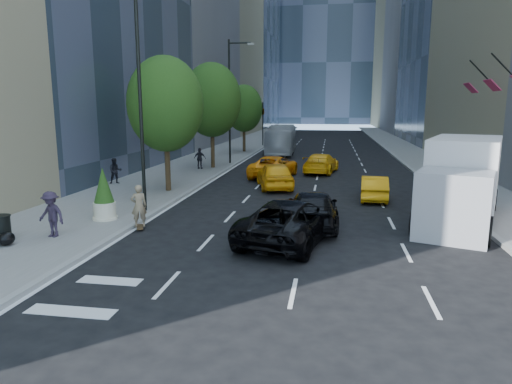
% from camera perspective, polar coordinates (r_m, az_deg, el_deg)
% --- Properties ---
extents(ground, '(160.00, 160.00, 0.00)m').
position_cam_1_polar(ground, '(16.26, 2.30, -6.76)').
color(ground, black).
rests_on(ground, ground).
extents(sidewalk_left, '(6.00, 120.00, 0.15)m').
position_cam_1_polar(sidewalk_left, '(46.93, -4.12, 4.81)').
color(sidewalk_left, slate).
rests_on(sidewalk_left, ground).
extents(sidewalk_right, '(4.00, 120.00, 0.15)m').
position_cam_1_polar(sidewalk_right, '(46.37, 19.44, 4.15)').
color(sidewalk_right, slate).
rests_on(sidewalk_right, ground).
extents(tower_right_far, '(20.00, 24.00, 50.00)m').
position_cam_1_polar(tower_right_far, '(116.91, 20.39, 19.98)').
color(tower_right_far, gray).
rests_on(tower_right_far, ground).
extents(lamp_near, '(2.13, 0.22, 10.00)m').
position_cam_1_polar(lamp_near, '(21.08, -13.91, 12.94)').
color(lamp_near, black).
rests_on(lamp_near, sidewalk_left).
extents(lamp_far, '(2.13, 0.22, 10.00)m').
position_cam_1_polar(lamp_far, '(38.30, -3.08, 12.09)').
color(lamp_far, black).
rests_on(lamp_far, sidewalk_left).
extents(tree_near, '(4.20, 4.20, 7.46)m').
position_cam_1_polar(tree_near, '(26.03, -11.26, 10.71)').
color(tree_near, '#302212').
rests_on(tree_near, sidewalk_left).
extents(tree_mid, '(4.50, 4.50, 7.99)m').
position_cam_1_polar(tree_mid, '(35.58, -5.54, 11.36)').
color(tree_mid, '#302212').
rests_on(tree_mid, sidewalk_left).
extents(tree_far, '(3.90, 3.90, 6.92)m').
position_cam_1_polar(tree_far, '(48.26, -1.52, 10.40)').
color(tree_far, '#302212').
rests_on(tree_far, sidewalk_left).
extents(traffic_signal, '(2.48, 0.53, 5.20)m').
position_cam_1_polar(traffic_signal, '(56.02, 0.87, 10.05)').
color(traffic_signal, black).
rests_on(traffic_signal, sidewalk_left).
extents(facade_flags, '(1.85, 13.30, 2.05)m').
position_cam_1_polar(facade_flags, '(26.90, 29.07, 12.18)').
color(facade_flags, black).
rests_on(facade_flags, ground).
extents(skateboarder, '(0.73, 0.61, 1.70)m').
position_cam_1_polar(skateboarder, '(18.75, -14.41, -2.04)').
color(skateboarder, '#8B7657').
rests_on(skateboarder, ground).
extents(black_sedan_lincoln, '(3.89, 6.09, 1.56)m').
position_cam_1_polar(black_sedan_lincoln, '(16.66, 4.33, -3.56)').
color(black_sedan_lincoln, black).
rests_on(black_sedan_lincoln, ground).
extents(black_sedan_mercedes, '(2.23, 5.07, 1.45)m').
position_cam_1_polar(black_sedan_mercedes, '(18.79, 7.06, -2.15)').
color(black_sedan_mercedes, black).
rests_on(black_sedan_mercedes, ground).
extents(taxi_a, '(2.98, 5.00, 1.59)m').
position_cam_1_polar(taxi_a, '(27.40, 2.39, 2.13)').
color(taxi_a, '#F3A30C').
rests_on(taxi_a, ground).
extents(taxi_b, '(1.60, 3.95, 1.27)m').
position_cam_1_polar(taxi_b, '(24.87, 14.57, 0.54)').
color(taxi_b, orange).
rests_on(taxi_b, ground).
extents(taxi_c, '(3.26, 5.65, 1.48)m').
position_cam_1_polar(taxi_c, '(31.71, 2.25, 3.20)').
color(taxi_c, orange).
rests_on(taxi_c, ground).
extents(taxi_d, '(2.80, 5.20, 1.43)m').
position_cam_1_polar(taxi_d, '(34.11, 8.16, 3.59)').
color(taxi_d, '#FFB50D').
rests_on(taxi_d, ground).
extents(city_bus, '(2.81, 10.61, 2.93)m').
position_cam_1_polar(city_bus, '(47.47, 3.21, 6.57)').
color(city_bus, '#B2B5B8').
rests_on(city_bus, ground).
extents(box_truck, '(4.96, 7.85, 3.54)m').
position_cam_1_polar(box_truck, '(20.94, 24.29, 1.29)').
color(box_truck, silver).
rests_on(box_truck, ground).
extents(pedestrian_a, '(0.97, 0.90, 1.59)m').
position_cam_1_polar(pedestrian_a, '(29.40, -17.18, 2.54)').
color(pedestrian_a, black).
rests_on(pedestrian_a, sidewalk_left).
extents(pedestrian_b, '(0.96, 0.45, 1.59)m').
position_cam_1_polar(pedestrian_b, '(35.04, -7.02, 4.18)').
color(pedestrian_b, black).
rests_on(pedestrian_b, sidewalk_left).
extents(pedestrian_c, '(1.21, 0.86, 1.70)m').
position_cam_1_polar(pedestrian_c, '(18.22, -24.22, -2.55)').
color(pedestrian_c, '#2C2132').
rests_on(pedestrian_c, sidewalk_left).
extents(trash_can, '(0.60, 0.60, 0.91)m').
position_cam_1_polar(trash_can, '(18.47, -29.19, -4.07)').
color(trash_can, black).
rests_on(trash_can, sidewalk_left).
extents(planter_shrub, '(0.92, 0.92, 2.21)m').
position_cam_1_polar(planter_shrub, '(20.21, -18.49, -0.33)').
color(planter_shrub, beige).
rests_on(planter_shrub, sidewalk_left).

